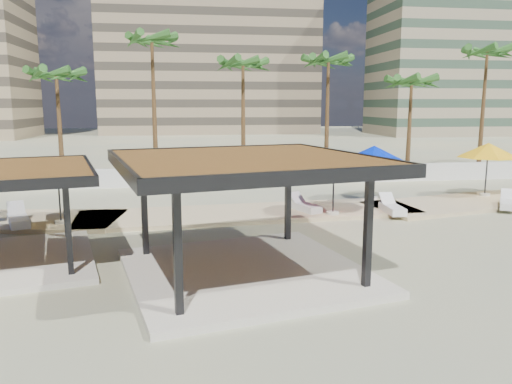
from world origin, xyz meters
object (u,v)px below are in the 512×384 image
Objects in this scene: lounger_b at (392,208)px; lounger_c at (305,207)px; umbrella_c at (334,161)px; lounger_d at (508,203)px; lounger_a at (18,220)px; pavilion_central at (245,205)px.

lounger_b reaches higher than lounger_c.
umbrella_c is 1.94× the size of lounger_d.
umbrella_c reaches higher than lounger_d.
lounger_d reaches higher than lounger_c.
lounger_b is at bearing -111.95° from lounger_a.
lounger_d is (13.96, 7.43, -1.83)m from pavilion_central.
umbrella_c is 1.74× the size of lounger_a.
lounger_c is (-1.06, 1.06, -2.29)m from umbrella_c.
lounger_b is 4.07m from lounger_c.
pavilion_central is 15.92m from lounger_d.
lounger_b is at bearing 126.55° from lounger_d.
lounger_a is 22.71m from lounger_d.
lounger_a is at bearing 93.20° from lounger_b.
lounger_c is at bearing 78.78° from lounger_b.
umbrella_c is at bearing -155.40° from lounger_c.
pavilion_central is 10.76m from lounger_b.
pavilion_central is at bearing 135.53° from lounger_b.
lounger_a is (-8.75, 7.14, -1.81)m from pavilion_central.
umbrella_c is at bearing -112.14° from lounger_a.
umbrella_c is 3.68m from lounger_b.
lounger_a reaches higher than lounger_d.
lounger_d is (10.07, -0.72, 0.00)m from lounger_c.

